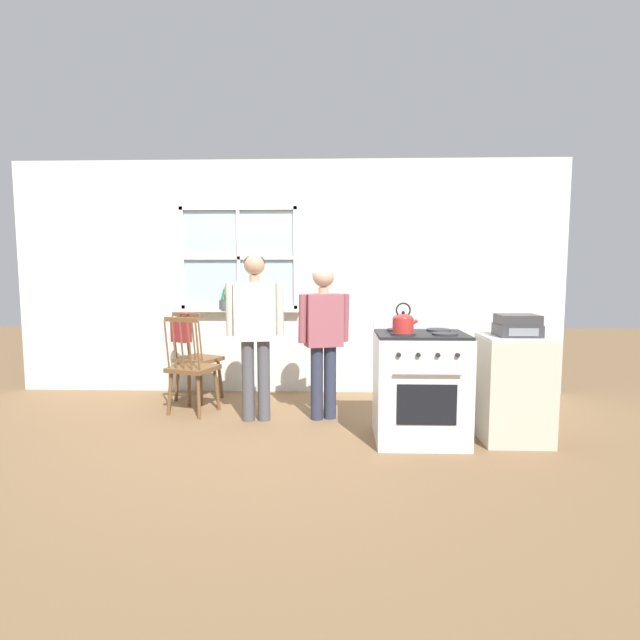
{
  "coord_description": "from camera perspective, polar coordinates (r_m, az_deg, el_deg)",
  "views": [
    {
      "loc": [
        0.57,
        -4.44,
        1.46
      ],
      "look_at": [
        0.42,
        -0.0,
        1.0
      ],
      "focal_mm": 28.0,
      "sensor_mm": 36.0,
      "label": 1
    }
  ],
  "objects": [
    {
      "name": "chair_near_wall",
      "position": [
        5.2,
        -14.44,
        -5.42
      ],
      "size": [
        0.53,
        0.52,
        0.99
      ],
      "rotation": [
        0.0,
        0.0,
        2.81
      ],
      "color": "brown",
      "rests_on": "ground_plane"
    },
    {
      "name": "handbag",
      "position": [
        5.49,
        -15.58,
        -1.03
      ],
      "size": [
        0.24,
        0.24,
        0.31
      ],
      "color": "maroon",
      "rests_on": "chair_by_window"
    },
    {
      "name": "stereo",
      "position": [
        4.44,
        21.63,
        -0.6
      ],
      "size": [
        0.34,
        0.29,
        0.18
      ],
      "color": "#38383A",
      "rests_on": "side_counter"
    },
    {
      "name": "stove",
      "position": [
        4.34,
        11.36,
        -7.35
      ],
      "size": [
        0.75,
        0.68,
        1.08
      ],
      "color": "silver",
      "rests_on": "ground_plane"
    },
    {
      "name": "wall_back",
      "position": [
        5.86,
        -3.31,
        4.64
      ],
      "size": [
        6.4,
        0.16,
        2.7
      ],
      "color": "silver",
      "rests_on": "ground_plane"
    },
    {
      "name": "person_teen_center",
      "position": [
        4.78,
        0.4,
        -0.79
      ],
      "size": [
        0.51,
        0.3,
        1.49
      ],
      "rotation": [
        0.0,
        0.0,
        0.29
      ],
      "color": "#2D3347",
      "rests_on": "ground_plane"
    },
    {
      "name": "ground_plane",
      "position": [
        4.7,
        -5.28,
        -12.19
      ],
      "size": [
        16.0,
        16.0,
        0.0
      ],
      "primitive_type": "plane",
      "color": "brown"
    },
    {
      "name": "side_counter",
      "position": [
        4.55,
        21.28,
        -7.31
      ],
      "size": [
        0.55,
        0.5,
        0.9
      ],
      "color": "beige",
      "rests_on": "ground_plane"
    },
    {
      "name": "potted_plant",
      "position": [
        5.9,
        -10.86,
        2.22
      ],
      "size": [
        0.12,
        0.12,
        0.29
      ],
      "color": "#42474C",
      "rests_on": "wall_back"
    },
    {
      "name": "kettle",
      "position": [
        4.09,
        9.48,
        -0.27
      ],
      "size": [
        0.21,
        0.17,
        0.25
      ],
      "color": "red",
      "rests_on": "stove"
    },
    {
      "name": "chair_by_window",
      "position": [
        5.71,
        -13.87,
        -4.4
      ],
      "size": [
        0.55,
        0.54,
        0.99
      ],
      "rotation": [
        0.0,
        0.0,
        2.69
      ],
      "color": "brown",
      "rests_on": "ground_plane"
    },
    {
      "name": "person_elderly_left",
      "position": [
        4.76,
        -7.42,
        -0.18
      ],
      "size": [
        0.55,
        0.26,
        1.59
      ],
      "rotation": [
        0.0,
        0.0,
        0.13
      ],
      "color": "#4C4C51",
      "rests_on": "ground_plane"
    }
  ]
}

